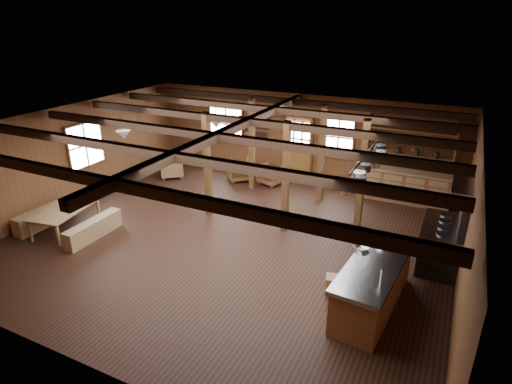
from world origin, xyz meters
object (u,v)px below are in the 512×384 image
at_px(dining_table, 67,219).
at_px(armchair_b, 272,174).
at_px(armchair_a, 240,170).
at_px(commercial_range, 444,238).
at_px(kitchen_island, 373,284).
at_px(armchair_c, 172,167).

bearing_deg(dining_table, armchair_b, -42.38).
height_order(armchair_a, armchair_b, armchair_a).
bearing_deg(commercial_range, armchair_a, 157.33).
relative_size(dining_table, armchair_b, 2.38).
height_order(kitchen_island, armchair_a, kitchen_island).
height_order(kitchen_island, armchair_b, kitchen_island).
height_order(kitchen_island, commercial_range, commercial_range).
distance_m(dining_table, armchair_b, 6.13).
distance_m(commercial_range, dining_table, 8.88).
distance_m(armchair_b, armchair_c, 3.36).
height_order(kitchen_island, armchair_c, kitchen_island).
distance_m(armchair_a, armchair_b, 1.10).
relative_size(kitchen_island, armchair_b, 3.58).
bearing_deg(dining_table, armchair_c, -10.52).
xyz_separation_m(dining_table, armchair_b, (3.30, 5.16, 0.03)).
bearing_deg(armchair_a, kitchen_island, 97.31).
xyz_separation_m(dining_table, armchair_a, (2.21, 5.03, 0.04)).
xyz_separation_m(kitchen_island, armchair_b, (-4.20, 4.90, -0.15)).
distance_m(kitchen_island, armchair_b, 6.46).
height_order(dining_table, armchair_a, armchair_a).
height_order(commercial_range, armchair_a, commercial_range).
xyz_separation_m(armchair_b, armchair_c, (-3.25, -0.87, 0.01)).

